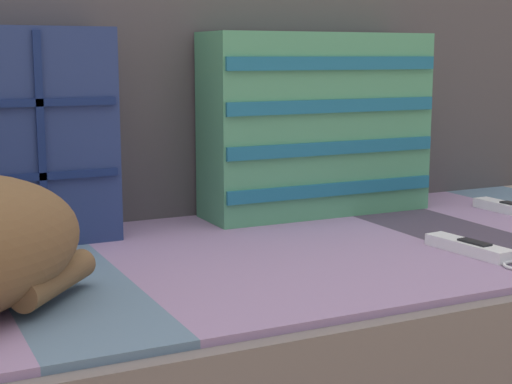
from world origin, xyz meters
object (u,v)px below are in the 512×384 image
Objects in this scene: throw_pillow_striped at (317,124)px; game_remote_near at (512,209)px; couch at (214,366)px; game_remote_far at (472,249)px.

throw_pillow_striped is 2.14× the size of game_remote_near.
game_remote_near is at bearing -27.68° from throw_pillow_striped.
couch is 8.84× the size of game_remote_far.
couch is 4.04× the size of throw_pillow_striped.
throw_pillow_striped is 0.41m from game_remote_near.
couch is 0.66m from game_remote_near.
game_remote_far reaches higher than couch.
throw_pillow_striped is at bearing 31.77° from couch.
game_remote_far is at bearing -82.32° from throw_pillow_striped.
game_remote_near is (0.63, 0.01, 0.20)m from couch.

